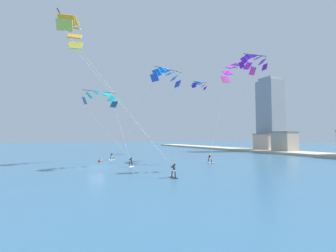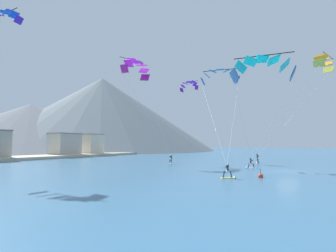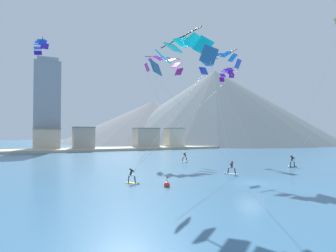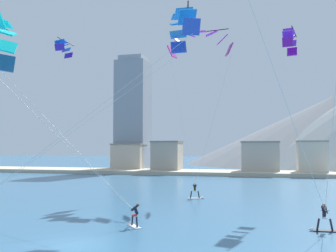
{
  "view_description": "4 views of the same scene",
  "coord_description": "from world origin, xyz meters",
  "px_view_note": "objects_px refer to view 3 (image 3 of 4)",
  "views": [
    {
      "loc": [
        38.15,
        -5.34,
        4.78
      ],
      "look_at": [
        3.83,
        11.05,
        6.76
      ],
      "focal_mm": 24.0,
      "sensor_mm": 36.0,
      "label": 1
    },
    {
      "loc": [
        -38.04,
        -4.54,
        3.73
      ],
      "look_at": [
        -3.38,
        16.43,
        6.41
      ],
      "focal_mm": 28.0,
      "sensor_mm": 36.0,
      "label": 2
    },
    {
      "loc": [
        -18.06,
        -20.36,
        4.92
      ],
      "look_at": [
        -1.67,
        15.82,
        6.02
      ],
      "focal_mm": 28.0,
      "sensor_mm": 36.0,
      "label": 3
    },
    {
      "loc": [
        10.31,
        -19.07,
        5.38
      ],
      "look_at": [
        1.42,
        16.15,
        7.46
      ],
      "focal_mm": 40.0,
      "sensor_mm": 36.0,
      "label": 4
    }
  ],
  "objects_px": {
    "parafoil_kite_distant_low_drift": "(40,45)",
    "parafoil_kite_distant_high_outer": "(227,73)",
    "kitesurfer_far_left": "(291,163)",
    "parafoil_kite_mid_center": "(164,63)",
    "kitesurfer_mid_center": "(186,158)",
    "kitesurfer_near_lead": "(133,179)",
    "parafoil_kite_near_trail": "(182,51)",
    "race_marker_buoy": "(167,185)",
    "parafoil_kite_near_lead": "(219,61)",
    "kitesurfer_near_trail": "(230,170)"
  },
  "relations": [
    {
      "from": "kitesurfer_far_left",
      "to": "parafoil_kite_distant_high_outer",
      "type": "xyz_separation_m",
      "value": [
        -0.67,
        14.19,
        16.07
      ]
    },
    {
      "from": "kitesurfer_far_left",
      "to": "race_marker_buoy",
      "type": "relative_size",
      "value": 1.8
    },
    {
      "from": "kitesurfer_mid_center",
      "to": "parafoil_kite_distant_low_drift",
      "type": "distance_m",
      "value": 33.87
    },
    {
      "from": "kitesurfer_far_left",
      "to": "parafoil_kite_near_trail",
      "type": "xyz_separation_m",
      "value": [
        -20.56,
        -5.32,
        12.14
      ]
    },
    {
      "from": "parafoil_kite_mid_center",
      "to": "parafoil_kite_distant_high_outer",
      "type": "height_order",
      "value": "parafoil_kite_mid_center"
    },
    {
      "from": "kitesurfer_near_lead",
      "to": "kitesurfer_far_left",
      "type": "height_order",
      "value": "kitesurfer_far_left"
    },
    {
      "from": "parafoil_kite_near_lead",
      "to": "parafoil_kite_mid_center",
      "type": "relative_size",
      "value": 0.87
    },
    {
      "from": "parafoil_kite_distant_low_drift",
      "to": "kitesurfer_near_lead",
      "type": "bearing_deg",
      "value": -72.06
    },
    {
      "from": "parafoil_kite_near_lead",
      "to": "parafoil_kite_near_trail",
      "type": "distance_m",
      "value": 14.12
    },
    {
      "from": "kitesurfer_mid_center",
      "to": "parafoil_kite_distant_low_drift",
      "type": "relative_size",
      "value": 0.3
    },
    {
      "from": "parafoil_kite_near_lead",
      "to": "parafoil_kite_near_trail",
      "type": "height_order",
      "value": "parafoil_kite_near_lead"
    },
    {
      "from": "kitesurfer_near_trail",
      "to": "kitesurfer_far_left",
      "type": "height_order",
      "value": "kitesurfer_far_left"
    },
    {
      "from": "kitesurfer_far_left",
      "to": "parafoil_kite_mid_center",
      "type": "height_order",
      "value": "parafoil_kite_mid_center"
    },
    {
      "from": "kitesurfer_near_lead",
      "to": "parafoil_kite_mid_center",
      "type": "bearing_deg",
      "value": 60.03
    },
    {
      "from": "parafoil_kite_near_lead",
      "to": "parafoil_kite_near_trail",
      "type": "xyz_separation_m",
      "value": [
        -10.59,
        -8.99,
        -2.58
      ]
    },
    {
      "from": "parafoil_kite_distant_high_outer",
      "to": "parafoil_kite_mid_center",
      "type": "bearing_deg",
      "value": 148.35
    },
    {
      "from": "parafoil_kite_distant_high_outer",
      "to": "race_marker_buoy",
      "type": "xyz_separation_m",
      "value": [
        -21.41,
        -19.34,
        -16.49
      ]
    },
    {
      "from": "parafoil_kite_near_lead",
      "to": "kitesurfer_far_left",
      "type": "bearing_deg",
      "value": -20.17
    },
    {
      "from": "parafoil_kite_near_trail",
      "to": "parafoil_kite_distant_low_drift",
      "type": "xyz_separation_m",
      "value": [
        -13.17,
        31.49,
        8.51
      ]
    },
    {
      "from": "kitesurfer_near_lead",
      "to": "kitesurfer_near_trail",
      "type": "distance_m",
      "value": 12.32
    },
    {
      "from": "parafoil_kite_near_trail",
      "to": "parafoil_kite_distant_high_outer",
      "type": "relative_size",
      "value": 2.77
    },
    {
      "from": "parafoil_kite_near_trail",
      "to": "parafoil_kite_distant_high_outer",
      "type": "bearing_deg",
      "value": 44.45
    },
    {
      "from": "kitesurfer_near_trail",
      "to": "race_marker_buoy",
      "type": "distance_m",
      "value": 10.55
    },
    {
      "from": "parafoil_kite_near_lead",
      "to": "race_marker_buoy",
      "type": "xyz_separation_m",
      "value": [
        -12.1,
        -8.81,
        -15.14
      ]
    },
    {
      "from": "kitesurfer_far_left",
      "to": "parafoil_kite_near_trail",
      "type": "distance_m",
      "value": 24.47
    },
    {
      "from": "parafoil_kite_mid_center",
      "to": "race_marker_buoy",
      "type": "height_order",
      "value": "parafoil_kite_mid_center"
    },
    {
      "from": "parafoil_kite_near_lead",
      "to": "parafoil_kite_mid_center",
      "type": "bearing_deg",
      "value": 93.89
    },
    {
      "from": "kitesurfer_mid_center",
      "to": "kitesurfer_far_left",
      "type": "bearing_deg",
      "value": -51.66
    },
    {
      "from": "parafoil_kite_near_trail",
      "to": "parafoil_kite_mid_center",
      "type": "xyz_separation_m",
      "value": [
        9.43,
        25.96,
        6.26
      ]
    },
    {
      "from": "kitesurfer_mid_center",
      "to": "parafoil_kite_distant_high_outer",
      "type": "xyz_separation_m",
      "value": [
        9.66,
        1.13,
        16.11
      ]
    },
    {
      "from": "parafoil_kite_mid_center",
      "to": "parafoil_kite_distant_low_drift",
      "type": "xyz_separation_m",
      "value": [
        -22.61,
        5.53,
        2.24
      ]
    },
    {
      "from": "parafoil_kite_near_lead",
      "to": "parafoil_kite_mid_center",
      "type": "distance_m",
      "value": 17.41
    },
    {
      "from": "parafoil_kite_near_lead",
      "to": "parafoil_kite_distant_low_drift",
      "type": "relative_size",
      "value": 2.81
    },
    {
      "from": "parafoil_kite_near_trail",
      "to": "kitesurfer_near_trail",
      "type": "bearing_deg",
      "value": 24.25
    },
    {
      "from": "kitesurfer_far_left",
      "to": "parafoil_kite_mid_center",
      "type": "xyz_separation_m",
      "value": [
        -11.13,
        20.64,
        18.41
      ]
    },
    {
      "from": "kitesurfer_far_left",
      "to": "parafoil_kite_near_trail",
      "type": "relative_size",
      "value": 0.14
    },
    {
      "from": "parafoil_kite_mid_center",
      "to": "kitesurfer_near_trail",
      "type": "bearing_deg",
      "value": -92.69
    },
    {
      "from": "kitesurfer_far_left",
      "to": "parafoil_kite_distant_low_drift",
      "type": "xyz_separation_m",
      "value": [
        -33.73,
        26.16,
        20.65
      ]
    },
    {
      "from": "kitesurfer_far_left",
      "to": "race_marker_buoy",
      "type": "distance_m",
      "value": 22.67
    },
    {
      "from": "parafoil_kite_distant_high_outer",
      "to": "parafoil_kite_distant_low_drift",
      "type": "distance_m",
      "value": 35.46
    },
    {
      "from": "kitesurfer_far_left",
      "to": "parafoil_kite_near_lead",
      "type": "height_order",
      "value": "parafoil_kite_near_lead"
    },
    {
      "from": "parafoil_kite_distant_high_outer",
      "to": "race_marker_buoy",
      "type": "height_order",
      "value": "parafoil_kite_distant_high_outer"
    },
    {
      "from": "kitesurfer_mid_center",
      "to": "parafoil_kite_near_lead",
      "type": "height_order",
      "value": "parafoil_kite_near_lead"
    },
    {
      "from": "kitesurfer_mid_center",
      "to": "race_marker_buoy",
      "type": "xyz_separation_m",
      "value": [
        -11.75,
        -18.21,
        -0.38
      ]
    },
    {
      "from": "kitesurfer_mid_center",
      "to": "kitesurfer_far_left",
      "type": "height_order",
      "value": "kitesurfer_far_left"
    },
    {
      "from": "parafoil_kite_near_trail",
      "to": "parafoil_kite_mid_center",
      "type": "relative_size",
      "value": 0.67
    },
    {
      "from": "parafoil_kite_distant_low_drift",
      "to": "parafoil_kite_distant_high_outer",
      "type": "bearing_deg",
      "value": -19.91
    },
    {
      "from": "parafoil_kite_near_trail",
      "to": "race_marker_buoy",
      "type": "bearing_deg",
      "value": 173.56
    },
    {
      "from": "kitesurfer_far_left",
      "to": "kitesurfer_near_trail",
      "type": "bearing_deg",
      "value": -172.77
    },
    {
      "from": "kitesurfer_far_left",
      "to": "parafoil_kite_mid_center",
      "type": "distance_m",
      "value": 29.81
    }
  ]
}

